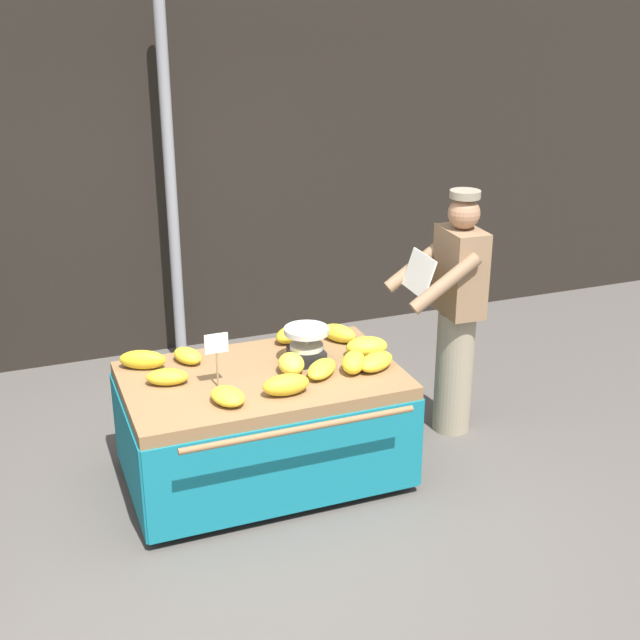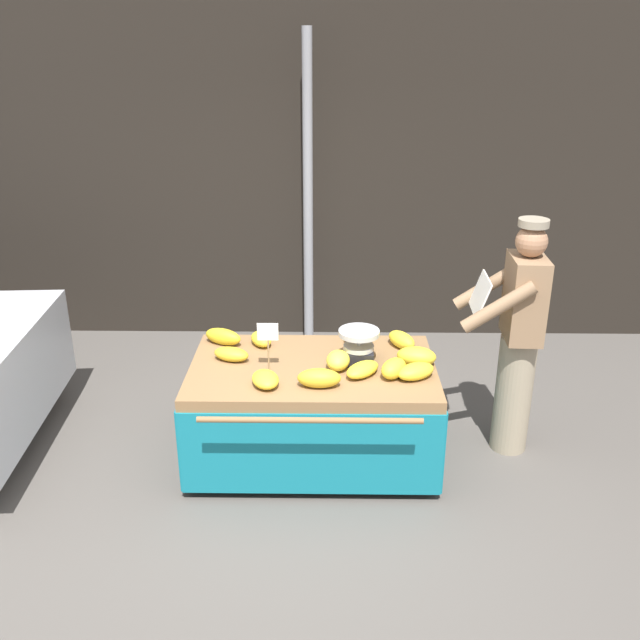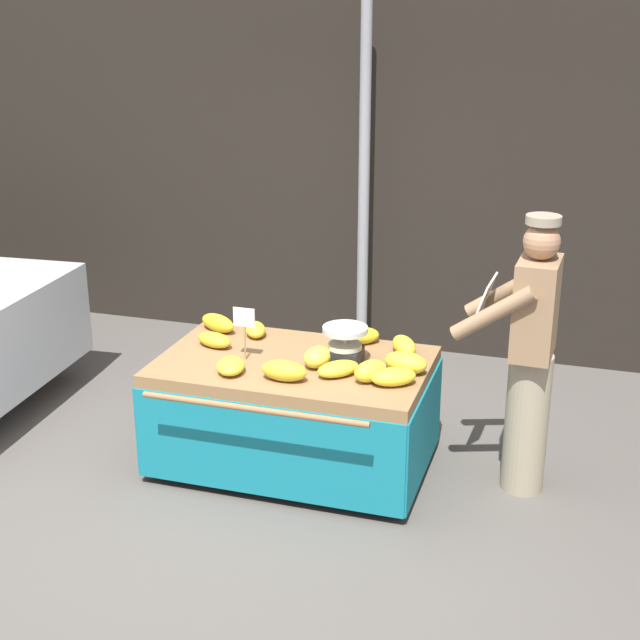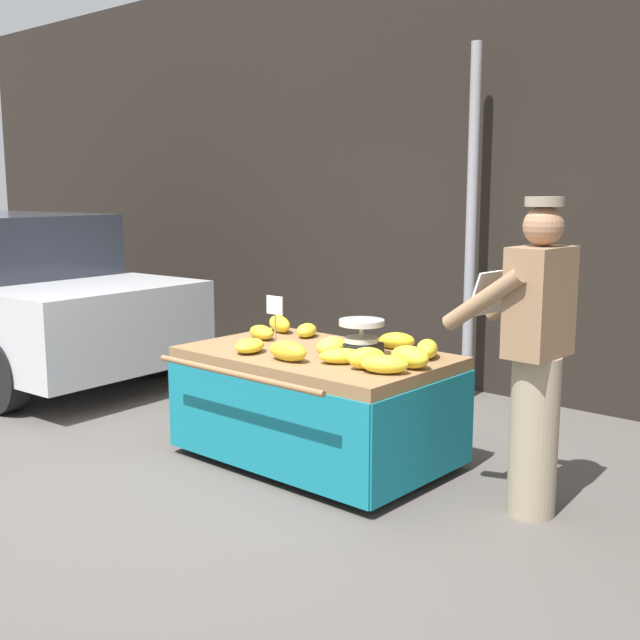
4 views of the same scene
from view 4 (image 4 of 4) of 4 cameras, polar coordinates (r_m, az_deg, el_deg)
The scene contains 20 objects.
ground_plane at distance 5.03m, azimuth -6.88°, elevation -11.01°, with size 60.00×60.00×0.00m, color #514C47.
back_wall at distance 7.03m, azimuth 11.32°, elevation 11.03°, with size 16.00×0.24×3.93m, color black.
street_pole at distance 6.62m, azimuth 10.86°, elevation 6.69°, with size 0.09×0.09×2.90m, color gray.
banana_cart at distance 5.07m, azimuth -0.27°, elevation -4.51°, with size 1.70×1.25×0.73m.
weighing_scale at distance 4.85m, azimuth 3.01°, elevation -1.33°, with size 0.28×0.28×0.23m.
price_sign at distance 5.12m, azimuth -3.28°, elevation 0.72°, with size 0.14×0.01×0.34m.
banana_bunch_0 at distance 5.01m, azimuth -5.10°, elevation -1.86°, with size 0.17×0.24×0.09m, color yellow.
banana_bunch_1 at distance 4.87m, azimuth 0.86°, elevation -1.96°, with size 0.16×0.21×0.13m, color yellow.
banana_bunch_2 at distance 4.88m, azimuth 7.74°, elevation -2.08°, with size 0.13×0.26×0.11m, color yellow.
banana_bunch_3 at distance 4.60m, azimuth 6.50°, elevation -2.67°, with size 0.17×0.27×0.13m, color yellow.
banana_bunch_4 at distance 4.46m, azimuth 4.69°, elevation -3.20°, with size 0.15×0.27×0.11m, color yellow.
banana_bunch_5 at distance 4.55m, azimuth 3.39°, elevation -2.77°, with size 0.14×0.22×0.13m, color yellow.
banana_bunch_6 at distance 5.70m, azimuth -2.94°, elevation -0.28°, with size 0.11×0.29×0.12m, color gold.
banana_bunch_7 at distance 5.13m, azimuth 5.56°, elevation -1.49°, with size 0.14×0.23×0.11m, color gold.
banana_bunch_8 at distance 5.51m, azimuth -0.97°, elevation -0.75°, with size 0.13×0.22×0.10m, color yellow.
banana_bunch_9 at distance 4.69m, azimuth 1.56°, elevation -2.61°, with size 0.15×0.27×0.09m, color yellow.
banana_bunch_10 at distance 4.76m, azimuth -2.32°, elevation -2.24°, with size 0.14×0.28×0.12m, color gold.
banana_bunch_11 at distance 5.45m, azimuth -4.24°, elevation -0.89°, with size 0.13×0.25×0.10m, color gold.
vendor_person at distance 4.34m, azimuth 15.23°, elevation -2.57°, with size 0.59×0.53×1.71m.
parked_car at distance 8.09m, azimuth -22.01°, elevation 1.69°, with size 4.00×1.95×1.51m.
Camera 4 is at (3.53, -3.12, 1.77)m, focal length 44.34 mm.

